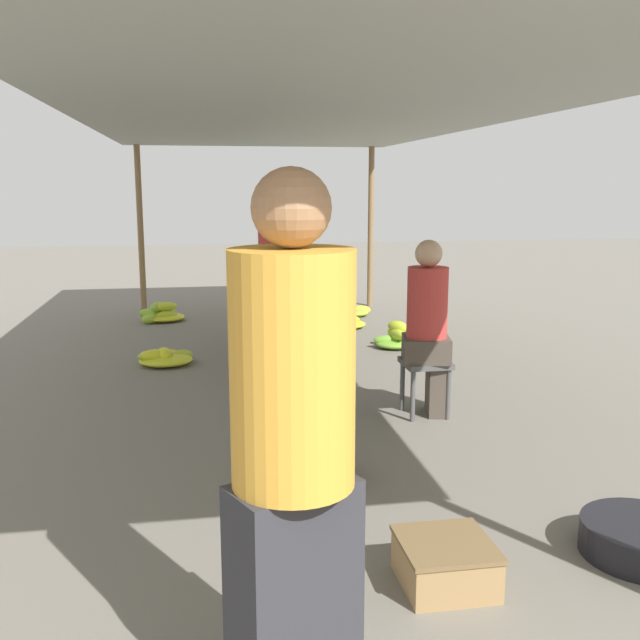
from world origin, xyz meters
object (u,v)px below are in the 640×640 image
Objects in this scene: banana_pile_left_0 at (163,358)px; shopper_walking_mid at (277,262)px; banana_pile_right_1 at (353,312)px; crate_near at (291,359)px; banana_pile_right_2 at (397,339)px; banana_pile_right_3 at (346,322)px; crate_mid at (310,466)px; stool at (425,371)px; banana_pile_left_1 at (162,315)px; crate_far at (445,563)px; vendor_foreground at (293,453)px; vendor_seated at (429,325)px.

banana_pile_left_0 is 1.53m from shopper_walking_mid.
crate_near reaches higher than banana_pile_right_1.
banana_pile_right_3 is (-0.32, 1.15, -0.02)m from banana_pile_right_2.
crate_mid reaches higher than banana_pile_right_1.
crate_near is 2.48m from crate_mid.
shopper_walking_mid is (-0.85, 2.40, 0.58)m from stool.
banana_pile_left_1 is 1.52× the size of crate_far.
crate_mid is (-1.44, -3.25, -0.01)m from banana_pile_right_2.
stool is at bearing -91.55° from banana_pile_right_3.
crate_near is at bearing -113.44° from banana_pile_right_1.
banana_pile_right_2 is at bearing 6.86° from banana_pile_left_0.
vendor_foreground is 7.36m from banana_pile_right_1.
crate_near is (1.19, -0.49, 0.05)m from banana_pile_left_0.
crate_mid is 3.55m from shopper_walking_mid.
banana_pile_right_1 is 5.38m from crate_mid.
banana_pile_left_1 is at bearing 96.05° from vendor_foreground.
banana_pile_right_1 is (2.49, -0.03, -0.03)m from banana_pile_left_1.
shopper_walking_mid is (1.17, 0.49, 0.86)m from banana_pile_left_0.
shopper_walking_mid is at bearing 86.94° from crate_mid.
vendor_foreground reaches higher than banana_pile_right_3.
shopper_walking_mid reaches higher than crate_near.
stool is 2.25m from banana_pile_right_2.
vendor_seated reaches higher than banana_pile_left_1.
stool is 1.50m from crate_mid.
vendor_seated is 2.28× the size of banana_pile_left_0.
stool is 3.36m from banana_pile_right_3.
crate_near is (-1.19, -2.73, 0.06)m from banana_pile_right_1.
shopper_walking_mid is (-0.94, -0.96, 0.84)m from banana_pile_right_3.
vendor_seated is 1.61m from crate_mid.
banana_pile_right_3 is at bearing 75.62° from crate_mid.
vendor_foreground reaches higher than banana_pile_left_1.
vendor_foreground reaches higher than banana_pile_left_0.
banana_pile_left_0 is at bearing -173.14° from banana_pile_right_2.
crate_near reaches higher than banana_pile_left_0.
vendor_seated reaches higher than crate_far.
banana_pile_left_1 reaches higher than crate_near.
vendor_foreground is at bearing -100.40° from crate_mid.
banana_pile_right_1 is at bearing 85.43° from vendor_seated.
banana_pile_right_2 reaches higher than banana_pile_left_1.
stool is 0.32× the size of vendor_seated.
stool reaches higher than banana_pile_right_1.
banana_pile_left_0 reaches higher than crate_mid.
crate_mid is (1.10, -5.23, -0.00)m from banana_pile_left_1.
crate_near is (0.55, 4.37, -0.80)m from vendor_foreground.
stool is 0.70× the size of banana_pile_left_1.
banana_pile_left_1 reaches higher than crate_mid.
banana_pile_left_0 is 3.27m from banana_pile_right_1.
banana_pile_left_0 is 0.33× the size of shopper_walking_mid.
vendor_seated is at bearing 73.89° from crate_far.
stool is 0.35m from vendor_seated.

